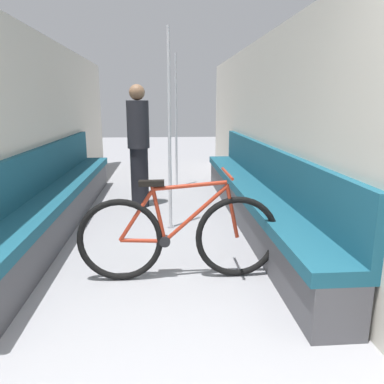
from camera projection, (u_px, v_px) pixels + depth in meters
The scene contains 8 objects.
wall_left at pixel (26, 132), 4.03m from camera, with size 0.10×9.48×2.23m, color beige.
wall_right at pixel (278, 131), 4.24m from camera, with size 0.10×9.48×2.23m, color beige.
bench_seat_row_left at pixel (58, 201), 4.34m from camera, with size 0.42×4.79×0.94m.
bench_seat_row_right at pixel (253, 197), 4.51m from camera, with size 0.42×4.79×0.94m.
bicycle at pixel (179, 236), 3.05m from camera, with size 1.65×0.46×0.90m.
grab_pole_near at pixel (176, 124), 6.30m from camera, with size 0.08×0.08×2.21m.
grab_pole_far at pixel (169, 135), 4.15m from camera, with size 0.08×0.08×2.21m.
passenger_standing at pixel (139, 145), 5.11m from camera, with size 0.30×0.30×1.67m.
Camera 1 is at (0.08, -1.05, 1.43)m, focal length 35.00 mm.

